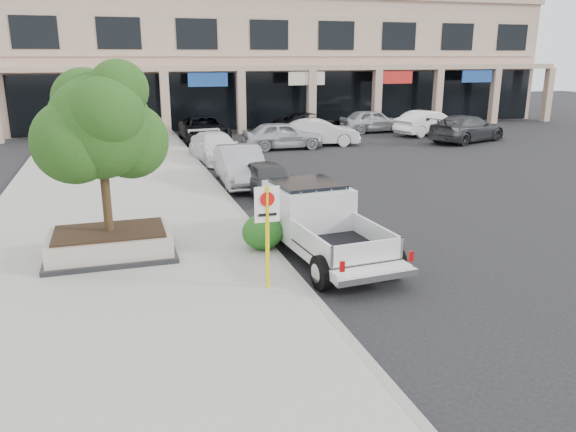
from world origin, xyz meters
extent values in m
plane|color=black|center=(0.00, 0.00, 0.00)|extent=(120.00, 120.00, 0.00)
cube|color=gray|center=(-5.50, 6.00, 0.07)|extent=(8.00, 52.00, 0.15)
cube|color=gray|center=(-1.55, 6.00, 0.07)|extent=(0.20, 52.00, 0.15)
cube|color=tan|center=(8.00, 34.00, 4.50)|extent=(40.00, 10.00, 9.00)
cube|color=gray|center=(8.00, 34.00, 9.25)|extent=(40.40, 10.40, 0.50)
cube|color=gray|center=(8.00, 27.90, 4.30)|extent=(40.00, 2.20, 0.35)
cube|color=tan|center=(28.00, 27.05, 2.10)|extent=(0.55, 0.55, 4.20)
cube|color=black|center=(8.00, 28.95, 2.00)|extent=(39.20, 0.08, 3.90)
cube|color=black|center=(-5.65, 3.92, 0.21)|extent=(3.20, 2.20, 0.12)
cube|color=#AA9C8E|center=(-5.65, 3.92, 0.52)|extent=(3.00, 2.00, 0.50)
cube|color=black|center=(-5.65, 3.92, 0.80)|extent=(2.70, 1.70, 0.06)
cylinder|color=#322213|center=(-5.65, 3.92, 1.93)|extent=(0.22, 0.22, 2.20)
sphere|color=#183D10|center=(-5.65, 3.92, 3.43)|extent=(2.50, 2.50, 2.50)
sphere|color=#183D10|center=(-4.95, 4.22, 3.03)|extent=(1.90, 1.90, 1.90)
sphere|color=#183D10|center=(-5.95, 4.42, 4.03)|extent=(1.60, 1.60, 1.60)
cylinder|color=yellow|center=(-2.35, 0.75, 1.30)|extent=(0.09, 0.09, 2.30)
cube|color=white|center=(-2.35, 0.75, 2.05)|extent=(0.55, 0.03, 0.78)
cylinder|color=red|center=(-2.35, 0.72, 2.17)|extent=(0.32, 0.02, 0.32)
ellipsoid|color=#164714|center=(-1.80, 3.28, 0.62)|extent=(1.10, 0.99, 0.93)
imported|color=#303236|center=(0.03, 9.28, 0.66)|extent=(1.78, 3.96, 1.32)
imported|color=#919398|center=(-0.50, 11.73, 0.78)|extent=(1.82, 4.77, 1.55)
imported|color=white|center=(-0.53, 17.17, 0.70)|extent=(2.44, 5.01, 1.40)
imported|color=black|center=(-0.09, 23.69, 0.79)|extent=(2.71, 5.75, 1.59)
imported|color=#ADAFB5|center=(3.75, 19.90, 0.78)|extent=(4.61, 1.97, 1.55)
imported|color=silver|center=(6.19, 20.54, 0.76)|extent=(4.87, 2.51, 1.53)
imported|color=#2A2C2F|center=(15.29, 19.19, 0.81)|extent=(6.02, 4.10, 1.62)
imported|color=black|center=(7.42, 25.92, 0.70)|extent=(5.47, 3.73, 1.39)
imported|color=#ABAEB4|center=(11.73, 24.95, 0.79)|extent=(4.67, 2.02, 1.57)
imported|color=white|center=(14.67, 22.57, 0.80)|extent=(5.16, 2.97, 1.61)
camera|label=1|loc=(-5.35, -10.38, 5.09)|focal=35.00mm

